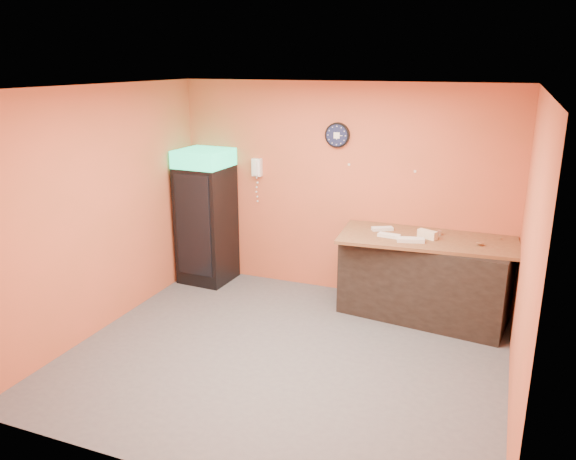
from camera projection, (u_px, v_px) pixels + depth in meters
The scene contains 15 objects.
floor at pixel (285, 355), 6.03m from camera, with size 4.50×4.50×0.00m, color #47474C.
back_wall at pixel (341, 190), 7.41m from camera, with size 4.50×0.02×2.80m, color #CE593A.
left_wall at pixel (102, 210), 6.42m from camera, with size 0.02×4.00×2.80m, color #CE593A.
right_wall at pixel (527, 259), 4.84m from camera, with size 0.02×4.00×2.80m, color #CE593A.
ceiling at pixel (284, 87), 5.22m from camera, with size 4.50×4.00×0.02m, color white.
beverage_cooler at pixel (205, 219), 7.85m from camera, with size 0.69×0.71×1.89m.
prep_counter at pixel (425, 278), 6.86m from camera, with size 1.95×0.87×0.98m, color black.
wall_clock at pixel (337, 135), 7.19m from camera, with size 0.32×0.06×0.32m.
wall_phone at pixel (257, 167), 7.71m from camera, with size 0.13×0.11×0.24m.
butcher_paper at pixel (428, 239), 6.71m from camera, with size 2.07×0.96×0.04m, color brown.
sub_roll_stack at pixel (427, 234), 6.65m from camera, with size 0.25×0.17×0.10m.
wrapped_sandwich_left at pixel (389, 235), 6.71m from camera, with size 0.26×0.10×0.04m, color silver.
wrapped_sandwich_mid at pixel (411, 240), 6.53m from camera, with size 0.31×0.12×0.04m, color silver.
wrapped_sandwich_right at pixel (382, 229), 6.98m from camera, with size 0.26×0.10×0.04m, color silver.
kitchen_tool at pixel (439, 233), 6.79m from camera, with size 0.06×0.06×0.06m, color silver.
Camera 1 is at (2.00, -5.00, 3.04)m, focal length 35.00 mm.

